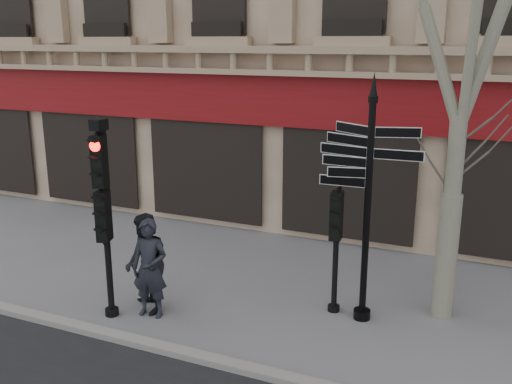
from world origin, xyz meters
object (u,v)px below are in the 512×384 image
Objects in this scene: traffic_signal_main at (104,195)px; pedestrian_a at (150,268)px; fingerpost at (370,159)px; traffic_signal_secondary at (337,229)px; pedestrian_b at (146,264)px.

pedestrian_a is (0.69, 0.31, -1.41)m from traffic_signal_main.
fingerpost reaches higher than traffic_signal_secondary.
fingerpost is 4.59m from pedestrian_b.
traffic_signal_main is (-4.39, -1.78, -0.70)m from fingerpost.
fingerpost is 4.51m from pedestrian_a.
fingerpost is at bearing 12.89° from pedestrian_a.
fingerpost reaches higher than pedestrian_b.
fingerpost is 1.90× the size of traffic_signal_secondary.
pedestrian_b reaches higher than pedestrian_a.
fingerpost is 1.22× the size of traffic_signal_main.
traffic_signal_secondary is 1.26× the size of pedestrian_a.
traffic_signal_secondary is at bearing 9.85° from traffic_signal_main.
traffic_signal_main is at bearing -158.40° from traffic_signal_secondary.
traffic_signal_main is 1.60m from pedestrian_a.
pedestrian_b is (-0.16, 0.12, 0.02)m from pedestrian_a.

